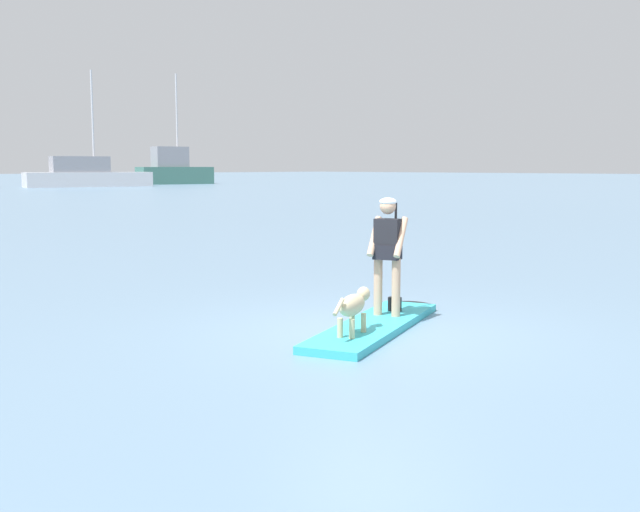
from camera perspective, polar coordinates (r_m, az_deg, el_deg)
The scene contains 6 objects.
ground_plane at distance 10.07m, azimuth 4.07°, elevation -5.57°, with size 400.00×400.00×0.00m, color slate.
paddleboard at distance 10.27m, azimuth 4.51°, elevation -5.04°, with size 3.59×1.97×0.10m.
person_paddler at distance 10.40m, azimuth 5.11°, elevation 0.62°, with size 0.68×0.59×1.62m.
dog at distance 9.30m, azimuth 2.54°, elevation -3.72°, with size 1.07×0.47×0.54m.
moored_boat_far_starboard at distance 82.32m, azimuth -17.13°, elevation 5.82°, with size 13.04×5.79×11.95m.
moored_boat_outer at distance 92.58m, azimuth -10.95°, elevation 6.36°, with size 9.23×5.19×13.00m.
Camera 1 is at (-7.48, -6.38, 2.15)m, focal length 42.60 mm.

